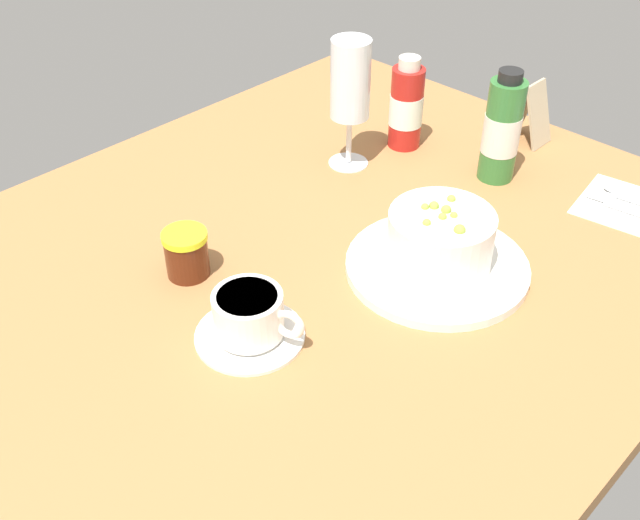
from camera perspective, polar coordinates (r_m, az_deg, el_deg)
The scene contains 8 objects.
ground_plane at distance 92.76cm, azimuth -1.88°, elevation -1.41°, with size 110.00×84.00×3.00cm, color #9E6B3D.
porridge_bowl at distance 90.40cm, azimuth 8.97°, elevation 1.02°, with size 22.04×22.04×8.85cm.
coffee_cup at distance 81.16cm, azimuth -5.33°, elevation -4.40°, with size 12.03×12.36×5.86cm.
wine_glass at distance 107.10cm, azimuth 2.30°, elevation 13.01°, with size 5.82×5.82×18.86cm.
jam_jar at distance 90.70cm, azimuth -10.02°, elevation 0.49°, with size 5.39×5.39×5.88cm.
sauce_bottle_green at distance 108.71cm, azimuth 13.53°, elevation 9.49°, with size 5.17×5.17×16.15cm.
sauce_bottle_red at distance 115.40cm, azimuth 6.51°, elevation 11.40°, with size 5.00×5.00×14.06cm.
menu_card at distance 121.12cm, azimuth 15.57°, elevation 10.68°, with size 4.93×6.02×9.53cm.
Camera 1 is at (-49.76, -52.27, 56.78)cm, focal length 42.51 mm.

